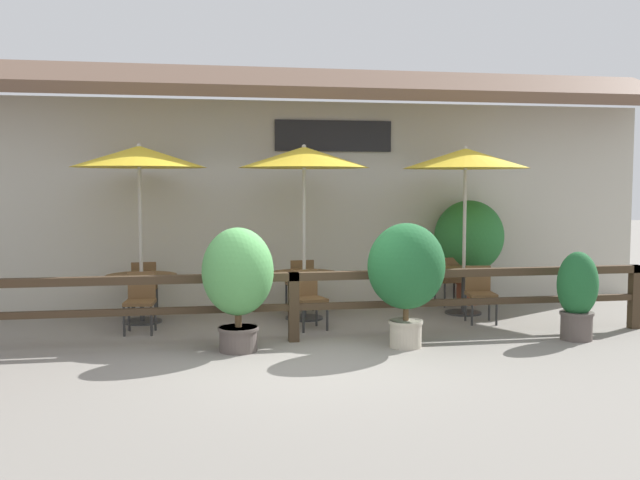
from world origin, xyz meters
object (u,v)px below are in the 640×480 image
object	(u,v)px
chair_near_wallside	(144,284)
potted_plant_tall_tropical	(238,278)
chair_far_streetside	(480,291)
chair_middle_wallside	(300,282)
chair_middle_streetside	(308,296)
chair_far_wallside	(451,278)
patio_umbrella_near	(139,157)
patio_umbrella_middle	(304,158)
potted_plant_entrance_palm	(577,294)
chair_near_streetside	(140,299)
dining_table_far	(464,278)
dining_table_near	(142,284)
dining_table_middle	(304,282)
potted_plant_corner_fern	(406,270)
potted_plant_broad_leaf	(469,239)
patio_umbrella_far	(466,159)

from	to	relation	value
chair_near_wallside	potted_plant_tall_tropical	xyz separation A→B (m)	(1.37, -2.96, 0.46)
chair_far_streetside	chair_middle_wallside	bearing A→B (deg)	156.13
chair_middle_streetside	chair_far_wallside	distance (m)	3.19
patio_umbrella_near	chair_middle_wallside	size ratio (longest dim) A/B	3.17
patio_umbrella_middle	potted_plant_tall_tropical	bearing A→B (deg)	-119.94
chair_near_wallside	chair_middle_wallside	xyz separation A→B (m)	(2.60, -0.15, 0.00)
chair_near_wallside	potted_plant_entrance_palm	xyz separation A→B (m)	(6.02, -3.09, 0.15)
chair_near_streetside	dining_table_far	distance (m)	5.21
dining_table_near	dining_table_middle	bearing A→B (deg)	-3.38
potted_plant_corner_fern	potted_plant_broad_leaf	distance (m)	3.75
patio_umbrella_near	potted_plant_tall_tropical	xyz separation A→B (m)	(1.36, -2.18, -1.61)
chair_near_streetside	chair_far_streetside	size ratio (longest dim) A/B	1.00
patio_umbrella_far	potted_plant_corner_fern	xyz separation A→B (m)	(-1.66, -2.18, -1.54)
dining_table_middle	potted_plant_corner_fern	world-z (taller)	potted_plant_corner_fern
patio_umbrella_near	dining_table_near	distance (m)	1.96
patio_umbrella_middle	dining_table_middle	size ratio (longest dim) A/B	2.54
dining_table_near	chair_middle_wallside	bearing A→B (deg)	13.61
dining_table_near	chair_far_streetside	distance (m)	5.26
patio_umbrella_near	patio_umbrella_far	size ratio (longest dim) A/B	1.00
dining_table_near	chair_far_wallside	size ratio (longest dim) A/B	1.25
chair_middle_streetside	potted_plant_corner_fern	world-z (taller)	potted_plant_corner_fern
chair_far_wallside	potted_plant_broad_leaf	bearing A→B (deg)	-164.75
dining_table_near	potted_plant_broad_leaf	world-z (taller)	potted_plant_broad_leaf
patio_umbrella_near	potted_plant_broad_leaf	xyz separation A→B (m)	(5.66, 0.76, -1.39)
patio_umbrella_middle	chair_middle_streetside	xyz separation A→B (m)	(-0.06, -0.78, -2.07)
patio_umbrella_far	potted_plant_corner_fern	world-z (taller)	patio_umbrella_far
chair_far_streetside	potted_plant_entrance_palm	bearing A→B (deg)	-52.86
dining_table_middle	potted_plant_tall_tropical	world-z (taller)	potted_plant_tall_tropical
patio_umbrella_near	dining_table_middle	world-z (taller)	patio_umbrella_near
chair_near_streetside	chair_middle_streetside	distance (m)	2.44
chair_middle_streetside	potted_plant_broad_leaf	bearing A→B (deg)	13.23
dining_table_middle	chair_far_streetside	distance (m)	2.76
chair_near_wallside	potted_plant_broad_leaf	distance (m)	5.71
chair_near_streetside	chair_near_wallside	bearing A→B (deg)	97.19
patio_umbrella_near	chair_near_wallside	world-z (taller)	patio_umbrella_near
potted_plant_corner_fern	chair_far_streetside	bearing A→B (deg)	41.27
chair_near_wallside	chair_middle_streetside	distance (m)	3.01
chair_middle_wallside	chair_far_wallside	xyz separation A→B (m)	(2.69, -0.03, 0.00)
dining_table_middle	potted_plant_entrance_palm	size ratio (longest dim) A/B	0.89
patio_umbrella_near	dining_table_middle	distance (m)	3.21
patio_umbrella_middle	potted_plant_entrance_palm	distance (m)	4.53
chair_far_wallside	chair_middle_wallside	bearing A→B (deg)	-7.94
patio_umbrella_middle	chair_middle_wallside	world-z (taller)	patio_umbrella_middle
dining_table_near	patio_umbrella_middle	xyz separation A→B (m)	(2.53, -0.15, 1.96)
potted_plant_broad_leaf	dining_table_middle	bearing A→B (deg)	-163.85
dining_table_far	potted_plant_corner_fern	size ratio (longest dim) A/B	0.66
potted_plant_corner_fern	potted_plant_broad_leaf	bearing A→B (deg)	55.75
chair_near_streetside	patio_umbrella_far	size ratio (longest dim) A/B	0.32
chair_near_streetside	patio_umbrella_middle	distance (m)	3.30
dining_table_far	potted_plant_broad_leaf	xyz separation A→B (m)	(0.45, 0.91, 0.58)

